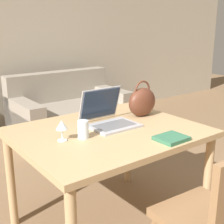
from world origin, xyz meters
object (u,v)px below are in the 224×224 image
Objects in this scene: laptop at (107,115)px; drinking_glass at (83,129)px; couch at (69,113)px; chair at (217,216)px; wine_glass at (62,126)px; handbag at (142,102)px.

drinking_glass is (-0.29, -0.14, -0.01)m from laptop.
couch is 2.09m from laptop.
laptop is 2.89× the size of drinking_glass.
wine_glass is (-0.42, 0.85, 0.34)m from chair.
laptop reaches higher than wine_glass.
drinking_glass reaches higher than couch.
chair is at bearing -104.58° from couch.
handbag reaches higher than laptop.
laptop is 0.32m from drinking_glass.
drinking_glass is (-0.29, 0.81, 0.31)m from chair.
handbag is (-0.39, -1.88, 0.59)m from couch.
laptop is 2.54× the size of wine_glass.
couch is 11.44× the size of wine_glass.
handbag reaches higher than wine_glass.
handbag is at bearing 7.72° from wine_glass.
handbag reaches higher than couch.
wine_glass is (-1.15, -1.98, 0.57)m from couch.
chair is 0.91m from drinking_glass.
drinking_glass is 0.14m from wine_glass.
handbag is at bearing 1.20° from laptop.
handbag is at bearing 73.98° from chair.
chair is 2.93m from couch.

